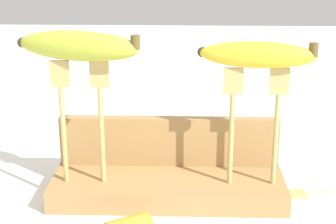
{
  "coord_description": "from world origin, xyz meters",
  "views": [
    {
      "loc": [
        0.02,
        -0.72,
        0.37
      ],
      "look_at": [
        0.0,
        0.0,
        0.13
      ],
      "focal_mm": 58.48,
      "sensor_mm": 36.0,
      "label": 1
    }
  ],
  "objects_px": {
    "banana_raised_left": "(78,46)",
    "fork_stand_left": "(81,111)",
    "fork_stand_right": "(254,116)",
    "banana_raised_right": "(258,55)",
    "fork_fallen_near": "(316,191)"
  },
  "relations": [
    {
      "from": "fork_stand_right",
      "to": "fork_fallen_near",
      "type": "bearing_deg",
      "value": 18.3
    },
    {
      "from": "banana_raised_left",
      "to": "fork_fallen_near",
      "type": "relative_size",
      "value": 1.12
    },
    {
      "from": "fork_stand_left",
      "to": "banana_raised_right",
      "type": "distance_m",
      "value": 0.25
    },
    {
      "from": "banana_raised_right",
      "to": "fork_fallen_near",
      "type": "distance_m",
      "value": 0.24
    },
    {
      "from": "fork_stand_right",
      "to": "fork_fallen_near",
      "type": "height_order",
      "value": "fork_stand_right"
    },
    {
      "from": "fork_stand_left",
      "to": "fork_stand_right",
      "type": "distance_m",
      "value": 0.24
    },
    {
      "from": "fork_stand_right",
      "to": "banana_raised_left",
      "type": "bearing_deg",
      "value": 180.0
    },
    {
      "from": "banana_raised_right",
      "to": "fork_fallen_near",
      "type": "relative_size",
      "value": 1.0
    },
    {
      "from": "fork_stand_right",
      "to": "fork_fallen_near",
      "type": "xyz_separation_m",
      "value": [
        0.1,
        0.03,
        -0.13
      ]
    },
    {
      "from": "fork_stand_right",
      "to": "fork_fallen_near",
      "type": "distance_m",
      "value": 0.17
    },
    {
      "from": "fork_stand_right",
      "to": "banana_raised_right",
      "type": "distance_m",
      "value": 0.08
    },
    {
      "from": "banana_raised_left",
      "to": "fork_stand_left",
      "type": "bearing_deg",
      "value": -13.92
    },
    {
      "from": "banana_raised_left",
      "to": "banana_raised_right",
      "type": "xyz_separation_m",
      "value": [
        0.24,
        -0.0,
        -0.01
      ]
    },
    {
      "from": "fork_stand_left",
      "to": "banana_raised_right",
      "type": "bearing_deg",
      "value": 0.0
    },
    {
      "from": "fork_stand_left",
      "to": "fork_fallen_near",
      "type": "relative_size",
      "value": 1.12
    }
  ]
}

